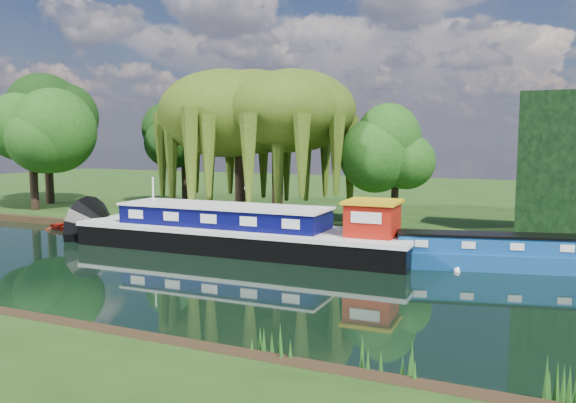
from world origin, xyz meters
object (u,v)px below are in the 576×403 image
at_px(red_dinghy, 68,229).
at_px(white_cruiser, 457,267).
at_px(dutch_barge, 243,233).
at_px(narrowboat, 489,255).

relative_size(red_dinghy, white_cruiser, 1.19).
distance_m(dutch_barge, narrowboat, 12.30).
bearing_deg(dutch_barge, white_cruiser, 2.12).
bearing_deg(narrowboat, dutch_barge, 171.57).
distance_m(narrowboat, white_cruiser, 1.55).
xyz_separation_m(narrowboat, red_dinghy, (-26.07, 0.49, -0.61)).
xyz_separation_m(dutch_barge, white_cruiser, (10.90, 0.55, -0.97)).
relative_size(narrowboat, red_dinghy, 4.17).
distance_m(dutch_barge, red_dinghy, 13.94).
xyz_separation_m(red_dinghy, white_cruiser, (24.73, -0.95, 0.00)).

